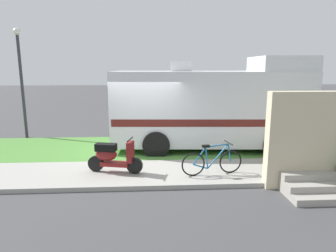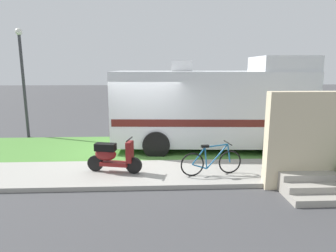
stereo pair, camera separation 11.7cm
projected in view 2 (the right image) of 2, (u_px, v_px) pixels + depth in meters
name	position (u px, v px, depth m)	size (l,w,h in m)	color
ground_plane	(142.00, 162.00, 9.37)	(80.00, 80.00, 0.00)	#424244
sidewalk	(140.00, 174.00, 8.18)	(24.00, 2.00, 0.12)	#9E9B93
grass_strip	(143.00, 148.00, 10.83)	(24.00, 3.40, 0.08)	#4C8438
motorhome_rv	(213.00, 106.00, 10.58)	(6.89, 2.83, 3.31)	silver
scooter	(112.00, 156.00, 8.07)	(1.53, 0.61, 0.97)	black
bicycle	(211.00, 162.00, 7.88)	(1.68, 0.52, 0.87)	black
pickup_truck_near	(190.00, 105.00, 15.41)	(5.04, 2.15, 1.88)	silver
pickup_truck_far	(182.00, 100.00, 18.04)	(5.29, 2.13, 1.76)	silver
porch_steps	(308.00, 151.00, 7.12)	(2.00, 1.26, 2.40)	#9E998E
bottle_green	(267.00, 162.00, 8.55)	(0.07, 0.07, 0.30)	brown
street_lamp_post	(23.00, 73.00, 12.13)	(0.28, 0.28, 4.48)	#333338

